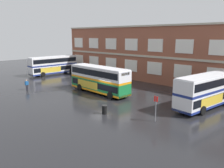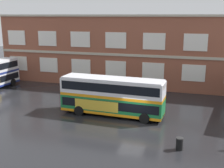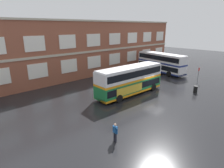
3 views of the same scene
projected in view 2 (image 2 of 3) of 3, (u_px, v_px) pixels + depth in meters
name	position (u px, v px, depth m)	size (l,w,h in m)	color
ground_plane	(136.00, 119.00, 29.49)	(120.00, 120.00, 0.00)	black
brick_terminal_building	(158.00, 51.00, 43.20)	(49.30, 8.19, 10.57)	brown
double_decker_middle	(112.00, 96.00, 30.25)	(11.09, 3.18, 4.07)	#197038
station_litter_bin	(179.00, 144.00, 22.68)	(0.60, 0.60, 1.03)	black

